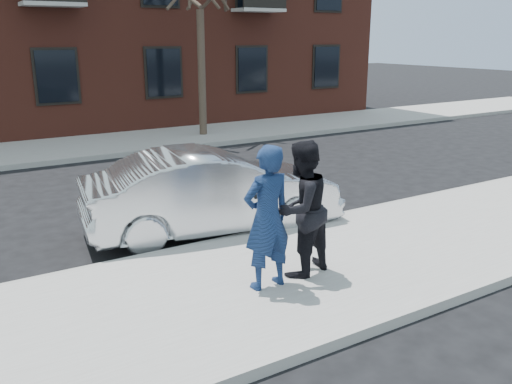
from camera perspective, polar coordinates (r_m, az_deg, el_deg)
ground at (r=8.06m, az=0.18°, el=-9.53°), size 100.00×100.00×0.00m
near_sidewalk at (r=7.84m, az=1.15°, el=-9.70°), size 50.00×3.50×0.15m
near_curb at (r=9.28m, az=-4.86°, el=-5.54°), size 50.00×0.10×0.15m
far_sidewalk at (r=18.18m, az=-18.79°, el=4.40°), size 50.00×3.50×0.15m
far_curb at (r=16.46m, az=-17.36°, el=3.38°), size 50.00×0.10×0.15m
silver_sedan at (r=9.88m, az=-4.57°, el=0.06°), size 4.83×2.26×1.53m
man_hoodie at (r=7.25m, az=1.17°, el=-2.73°), size 0.75×0.54×2.00m
man_peacoat at (r=7.70m, az=4.77°, el=-1.78°), size 1.11×0.96×1.96m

